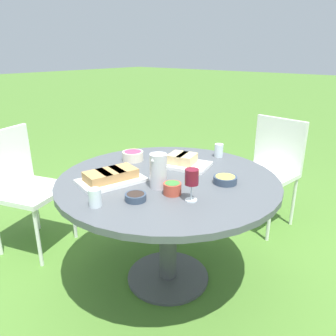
% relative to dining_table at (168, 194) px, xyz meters
% --- Properties ---
extents(ground_plane, '(40.00, 40.00, 0.00)m').
position_rel_dining_table_xyz_m(ground_plane, '(0.00, 0.00, -0.60)').
color(ground_plane, '#4C7A2D').
extents(dining_table, '(1.29, 1.29, 0.71)m').
position_rel_dining_table_xyz_m(dining_table, '(0.00, 0.00, 0.00)').
color(dining_table, '#4C4C51').
rests_on(dining_table, ground_plane).
extents(chair_near_left, '(0.48, 0.49, 0.89)m').
position_rel_dining_table_xyz_m(chair_near_left, '(-1.13, 0.15, -0.08)').
color(chair_near_left, white).
rests_on(chair_near_left, ground_plane).
extents(chair_near_right, '(0.55, 0.54, 0.89)m').
position_rel_dining_table_xyz_m(chair_near_right, '(0.36, -1.07, -0.08)').
color(chair_near_right, white).
rests_on(chair_near_right, ground_plane).
extents(water_pitcher, '(0.10, 0.09, 0.19)m').
position_rel_dining_table_xyz_m(water_pitcher, '(0.14, 0.05, 0.20)').
color(water_pitcher, silver).
rests_on(water_pitcher, dining_table).
extents(wine_glass, '(0.07, 0.07, 0.17)m').
position_rel_dining_table_xyz_m(wine_glass, '(0.16, 0.29, 0.22)').
color(wine_glass, silver).
rests_on(wine_glass, dining_table).
extents(platter_bread_main, '(0.40, 0.31, 0.07)m').
position_rel_dining_table_xyz_m(platter_bread_main, '(0.26, -0.20, 0.14)').
color(platter_bread_main, white).
rests_on(platter_bread_main, dining_table).
extents(platter_charcuterie, '(0.28, 0.33, 0.08)m').
position_rel_dining_table_xyz_m(platter_charcuterie, '(-0.22, -0.05, 0.14)').
color(platter_charcuterie, white).
rests_on(platter_charcuterie, dining_table).
extents(bowl_fries, '(0.13, 0.13, 0.04)m').
position_rel_dining_table_xyz_m(bowl_fries, '(-0.14, 0.30, 0.13)').
color(bowl_fries, '#334256').
rests_on(bowl_fries, dining_table).
extents(bowl_salad, '(0.09, 0.09, 0.06)m').
position_rel_dining_table_xyz_m(bowl_salad, '(0.16, 0.16, 0.14)').
color(bowl_salad, '#B74733').
rests_on(bowl_salad, dining_table).
extents(bowl_olives, '(0.11, 0.11, 0.04)m').
position_rel_dining_table_xyz_m(bowl_olives, '(0.34, 0.07, 0.12)').
color(bowl_olives, '#334256').
rests_on(bowl_olives, dining_table).
extents(bowl_dip_red, '(0.14, 0.14, 0.06)m').
position_rel_dining_table_xyz_m(bowl_dip_red, '(-0.09, -0.39, 0.14)').
color(bowl_dip_red, beige).
rests_on(bowl_dip_red, dining_table).
extents(cup_water_near, '(0.06, 0.06, 0.09)m').
position_rel_dining_table_xyz_m(cup_water_near, '(-0.53, 0.02, 0.15)').
color(cup_water_near, silver).
rests_on(cup_water_near, dining_table).
extents(cup_water_far, '(0.06, 0.06, 0.09)m').
position_rel_dining_table_xyz_m(cup_water_far, '(0.51, -0.03, 0.15)').
color(cup_water_far, silver).
rests_on(cup_water_far, dining_table).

